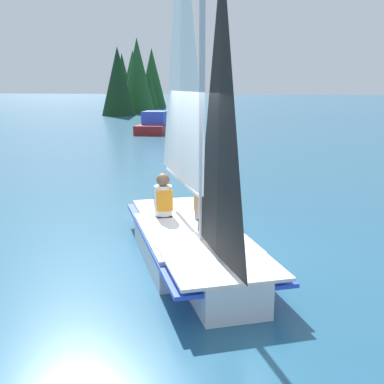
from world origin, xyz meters
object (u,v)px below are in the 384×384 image
object	(u,v)px
sailboat_main	(191,205)
sailor_crew	(163,205)
sailor_helm	(204,207)
motorboat_distant	(157,125)

from	to	relation	value
sailboat_main	sailor_crew	size ratio (longest dim) A/B	4.76
sailboat_main	sailor_helm	xyz separation A→B (m)	(0.65, -0.07, -0.20)
motorboat_distant	sailor_helm	bearing A→B (deg)	16.40
sailor_crew	motorboat_distant	world-z (taller)	motorboat_distant
sailboat_main	sailor_helm	size ratio (longest dim) A/B	4.75
sailboat_main	sailor_crew	distance (m)	0.96
sailboat_main	motorboat_distant	size ratio (longest dim) A/B	1.29
sailor_crew	motorboat_distant	bearing A→B (deg)	170.26
sailor_crew	motorboat_distant	xyz separation A→B (m)	(18.49, 5.29, -0.21)
sailboat_main	motorboat_distant	bearing A→B (deg)	171.42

